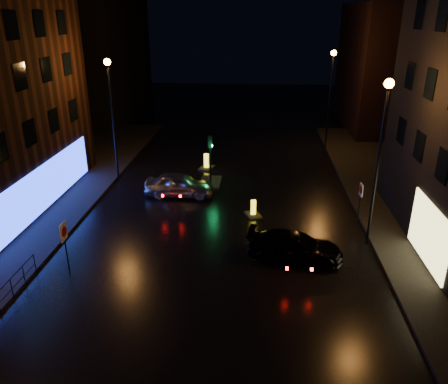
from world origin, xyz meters
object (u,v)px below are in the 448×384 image
(traffic_signal, at_px, (211,176))
(silver_hatchback, at_px, (179,185))
(bollard_near, at_px, (253,212))
(road_sign_right, at_px, (361,193))
(bollard_far, at_px, (206,165))
(dark_sedan, at_px, (295,246))
(road_sign_left, at_px, (64,236))

(traffic_signal, relative_size, silver_hatchback, 0.78)
(bollard_near, xyz_separation_m, road_sign_right, (6.03, -0.08, 1.44))
(bollard_near, bearing_deg, bollard_far, 92.37)
(dark_sedan, relative_size, bollard_near, 3.44)
(traffic_signal, height_order, road_sign_right, traffic_signal)
(silver_hatchback, height_order, bollard_far, silver_hatchback)
(dark_sedan, bearing_deg, road_sign_left, 108.77)
(traffic_signal, xyz_separation_m, dark_sedan, (5.13, -9.81, 0.16))
(traffic_signal, bearing_deg, road_sign_right, -29.69)
(silver_hatchback, bearing_deg, road_sign_left, 159.47)
(bollard_near, relative_size, bollard_far, 0.86)
(traffic_signal, bearing_deg, dark_sedan, -62.39)
(silver_hatchback, distance_m, road_sign_right, 11.27)
(traffic_signal, xyz_separation_m, bollard_near, (3.06, -5.11, -0.29))
(silver_hatchback, distance_m, bollard_far, 5.55)
(traffic_signal, height_order, road_sign_left, traffic_signal)
(traffic_signal, relative_size, bollard_near, 2.59)
(traffic_signal, distance_m, bollard_near, 5.96)
(traffic_signal, bearing_deg, silver_hatchback, -126.64)
(bollard_near, bearing_deg, traffic_signal, 98.82)
(silver_hatchback, height_order, road_sign_right, road_sign_right)
(bollard_near, bearing_deg, road_sign_left, -163.34)
(bollard_near, height_order, road_sign_left, road_sign_left)
(traffic_signal, relative_size, road_sign_right, 1.56)
(bollard_far, height_order, road_sign_right, road_sign_right)
(silver_hatchback, distance_m, bollard_near, 5.58)
(traffic_signal, xyz_separation_m, silver_hatchback, (-1.78, -2.40, 0.25))
(bollard_far, bearing_deg, dark_sedan, -49.65)
(bollard_far, relative_size, road_sign_left, 0.62)
(bollard_near, relative_size, road_sign_right, 0.60)
(silver_hatchback, xyz_separation_m, bollard_near, (4.85, -2.71, -0.54))
(silver_hatchback, relative_size, road_sign_right, 1.99)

